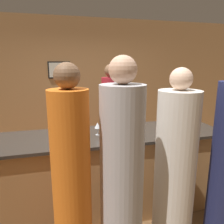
% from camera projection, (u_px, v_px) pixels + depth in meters
% --- Properties ---
extents(ground_plane, '(14.00, 14.00, 0.00)m').
position_uv_depth(ground_plane, '(106.00, 208.00, 2.92)').
color(ground_plane, brown).
extents(back_wall, '(8.00, 0.08, 2.80)m').
position_uv_depth(back_wall, '(82.00, 86.00, 4.67)').
color(back_wall, '#A37547').
rests_on(back_wall, ground_plane).
extents(bar_counter, '(3.01, 0.80, 1.03)m').
position_uv_depth(bar_counter, '(106.00, 172.00, 2.80)').
color(bar_counter, '#B27F4C').
rests_on(bar_counter, ground_plane).
extents(bartender, '(0.30, 0.30, 1.88)m').
position_uv_depth(bartender, '(111.00, 126.00, 3.54)').
color(bartender, maroon).
rests_on(bartender, ground_plane).
extents(guest_2, '(0.31, 0.31, 1.90)m').
position_uv_depth(guest_2, '(72.00, 188.00, 1.78)').
color(guest_2, orange).
rests_on(guest_2, ground_plane).
extents(guest_3, '(0.40, 0.40, 1.86)m').
position_uv_depth(guest_3, '(175.00, 171.00, 2.14)').
color(guest_3, silver).
rests_on(guest_3, ground_plane).
extents(guest_4, '(0.37, 0.37, 1.95)m').
position_uv_depth(guest_4, '(122.00, 180.00, 1.87)').
color(guest_4, '#B2B2B7').
rests_on(guest_4, ground_plane).
extents(wine_bottle_0, '(0.08, 0.08, 0.32)m').
position_uv_depth(wine_bottle_0, '(119.00, 124.00, 2.66)').
color(wine_bottle_0, '#19381E').
rests_on(wine_bottle_0, bar_counter).
extents(wine_bottle_1, '(0.08, 0.08, 0.29)m').
position_uv_depth(wine_bottle_1, '(180.00, 116.00, 3.13)').
color(wine_bottle_1, black).
rests_on(wine_bottle_1, bar_counter).
extents(ice_bucket, '(0.18, 0.18, 0.22)m').
position_uv_depth(ice_bucket, '(166.00, 117.00, 3.10)').
color(ice_bucket, silver).
rests_on(ice_bucket, bar_counter).
extents(wine_glass_0, '(0.08, 0.08, 0.15)m').
position_uv_depth(wine_glass_0, '(98.00, 126.00, 2.63)').
color(wine_glass_0, silver).
rests_on(wine_glass_0, bar_counter).
extents(wine_glass_1, '(0.07, 0.07, 0.15)m').
position_uv_depth(wine_glass_1, '(195.00, 123.00, 2.78)').
color(wine_glass_1, silver).
rests_on(wine_glass_1, bar_counter).
extents(wine_glass_2, '(0.08, 0.08, 0.16)m').
position_uv_depth(wine_glass_2, '(138.00, 131.00, 2.42)').
color(wine_glass_2, silver).
rests_on(wine_glass_2, bar_counter).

